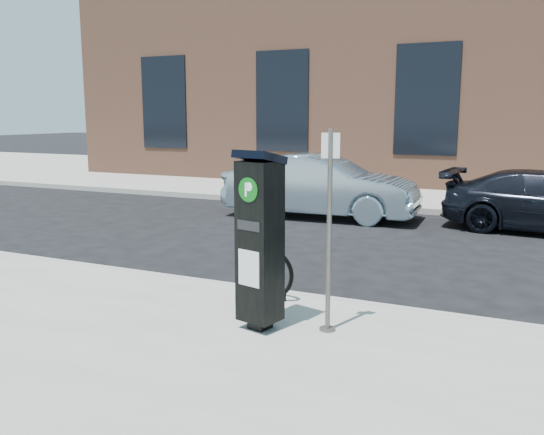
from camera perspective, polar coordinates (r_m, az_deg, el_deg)
The scene contains 9 objects.
ground at distance 8.07m, azimuth -0.81°, elevation -8.03°, with size 120.00×120.00×0.00m, color black.
sidewalk_far at distance 21.32m, azimuth 15.63°, elevation 3.15°, with size 60.00×12.00×0.15m, color gray.
curb_near at distance 8.03m, azimuth -0.87°, elevation -7.56°, with size 60.00×0.12×0.16m, color #9E9B93.
curb_far at distance 15.50m, azimuth 12.06°, elevation 0.82°, with size 60.00×0.12×0.16m, color #9E9B93.
building at distance 24.20m, azimuth 17.27°, elevation 13.52°, with size 28.00×10.05×8.25m.
parking_kiosk at distance 6.30m, azimuth -1.23°, elevation -2.13°, with size 0.55×0.51×2.00m.
sign_pole at distance 6.25m, azimuth 5.67°, elevation -1.55°, with size 0.19×0.18×2.22m.
bike_rack at distance 7.47m, azimuth -0.31°, elevation -5.60°, with size 0.69×0.06×0.69m.
car_silver at distance 14.30m, azimuth 4.87°, elevation 3.11°, with size 1.66×4.75×1.56m, color #7F94A1.
Camera 1 is at (3.31, -6.92, 2.51)m, focal length 38.00 mm.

